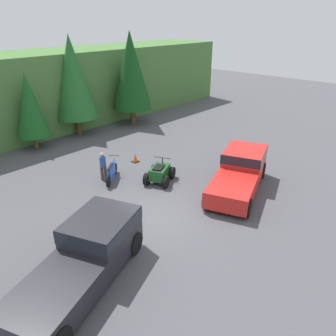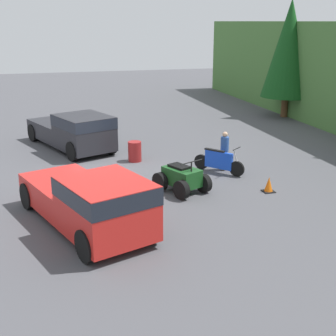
% 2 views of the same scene
% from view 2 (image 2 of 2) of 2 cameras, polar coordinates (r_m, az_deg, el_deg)
% --- Properties ---
extents(ground_plane, '(80.00, 80.00, 0.00)m').
position_cam_2_polar(ground_plane, '(19.14, -7.83, -0.56)').
color(ground_plane, '#4C4C51').
extents(tree_left, '(3.17, 3.17, 7.21)m').
position_cam_2_polar(tree_left, '(30.62, 14.52, 13.89)').
color(tree_left, brown).
rests_on(tree_left, ground_plane).
extents(pickup_truck_red, '(5.84, 3.79, 1.79)m').
position_cam_2_polar(pickup_truck_red, '(13.65, -9.34, -3.89)').
color(pickup_truck_red, red).
rests_on(pickup_truck_red, ground_plane).
extents(pickup_truck_second, '(5.99, 4.00, 1.79)m').
position_cam_2_polar(pickup_truck_second, '(22.57, -11.30, 4.55)').
color(pickup_truck_second, '#232328').
rests_on(pickup_truck_second, ground_plane).
extents(dirt_bike, '(1.83, 1.50, 1.15)m').
position_cam_2_polar(dirt_bike, '(18.93, 6.21, 0.80)').
color(dirt_bike, black).
rests_on(dirt_bike, ground_plane).
extents(quad_atv, '(2.20, 1.93, 1.23)m').
position_cam_2_polar(quad_atv, '(16.76, 1.68, -1.27)').
color(quad_atv, black).
rests_on(quad_atv, ground_plane).
extents(rider_person, '(0.46, 0.46, 1.61)m').
position_cam_2_polar(rider_person, '(19.20, 6.91, 2.26)').
color(rider_person, brown).
rests_on(rider_person, ground_plane).
extents(traffic_cone, '(0.42, 0.42, 0.55)m').
position_cam_2_polar(traffic_cone, '(17.17, 12.18, -2.04)').
color(traffic_cone, black).
rests_on(traffic_cone, ground_plane).
extents(steel_barrel, '(0.58, 0.58, 0.88)m').
position_cam_2_polar(steel_barrel, '(20.45, -4.07, 2.02)').
color(steel_barrel, maroon).
rests_on(steel_barrel, ground_plane).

